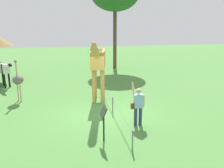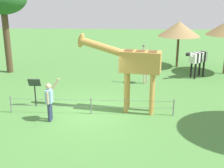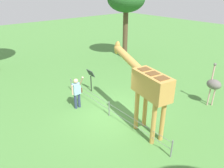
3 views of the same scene
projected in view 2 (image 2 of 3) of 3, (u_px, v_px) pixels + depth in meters
The scene contains 8 objects.
ground_plane at pixel (92, 112), 13.13m from camera, with size 60.00×60.00×0.00m, color #4C843D.
giraffe at pixel (133, 64), 12.61m from camera, with size 3.68×1.17×3.39m.
visitor at pixel (49, 100), 12.02m from camera, with size 0.55×0.58×1.77m.
zebra at pixel (198, 59), 18.08m from camera, with size 1.58×1.40×1.66m.
ostrich at pixel (146, 64), 16.82m from camera, with size 0.70×0.56×2.25m.
shade_hut_near at pixel (179, 29), 20.17m from camera, with size 2.85×2.85×3.13m.
info_sign at pixel (35, 86), 13.55m from camera, with size 0.56×0.21×1.32m.
wire_fence at pixel (91, 105), 12.80m from camera, with size 7.05×0.05×0.75m.
Camera 2 is at (-1.50, 12.12, 5.07)m, focal length 48.07 mm.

